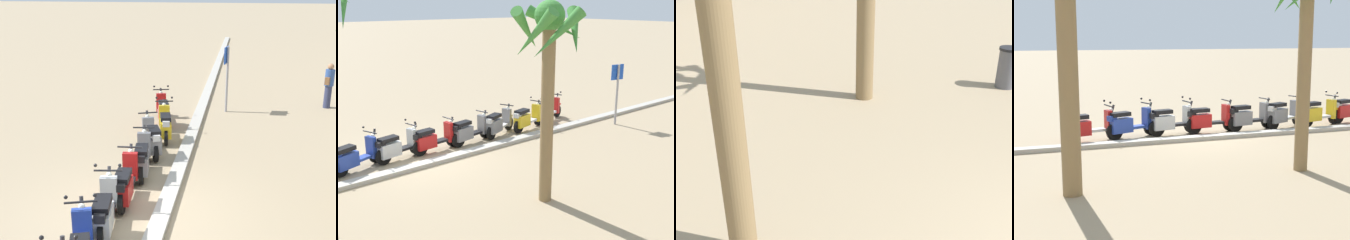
{
  "view_description": "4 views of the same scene",
  "coord_description": "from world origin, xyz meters",
  "views": [
    {
      "loc": [
        7.55,
        1.96,
        4.55
      ],
      "look_at": [
        -2.36,
        0.2,
        1.32
      ],
      "focal_mm": 45.76,
      "sensor_mm": 36.0,
      "label": 1
    },
    {
      "loc": [
        5.94,
        11.03,
        4.69
      ],
      "look_at": [
        -2.26,
        1.21,
        1.12
      ],
      "focal_mm": 44.83,
      "sensor_mm": 36.0,
      "label": 2
    },
    {
      "loc": [
        -4.05,
        2.09,
        3.4
      ],
      "look_at": [
        1.16,
        3.88,
        0.9
      ],
      "focal_mm": 44.92,
      "sensor_mm": 36.0,
      "label": 3
    },
    {
      "loc": [
        5.28,
        13.8,
        3.04
      ],
      "look_at": [
        1.28,
        2.24,
        0.95
      ],
      "focal_mm": 52.16,
      "sensor_mm": 36.0,
      "label": 4
    }
  ],
  "objects": [
    {
      "name": "scooter_red_last_in_row",
      "position": [
        -0.53,
        -0.4,
        0.44
      ],
      "size": [
        1.85,
        0.56,
        1.04
      ],
      "color": "black",
      "rests_on": "ground"
    },
    {
      "name": "scooter_red_tail_end",
      "position": [
        -6.03,
        -0.63,
        0.45
      ],
      "size": [
        1.82,
        0.78,
        1.17
      ],
      "color": "black",
      "rests_on": "ground"
    },
    {
      "name": "ground_plane",
      "position": [
        0.0,
        0.0,
        0.0
      ],
      "size": [
        200.0,
        200.0,
        0.0
      ],
      "primitive_type": "plane",
      "color": "#9E896B"
    },
    {
      "name": "crossing_sign",
      "position": [
        -7.8,
        1.4,
        1.5
      ],
      "size": [
        0.59,
        0.17,
        2.4
      ],
      "color": "#939399",
      "rests_on": "ground"
    },
    {
      "name": "scooter_blue_mid_front",
      "position": [
        2.04,
        -0.42,
        0.45
      ],
      "size": [
        1.77,
        0.83,
        1.17
      ],
      "color": "black",
      "rests_on": "ground"
    },
    {
      "name": "scooter_yellow_lead_nearest",
      "position": [
        -4.53,
        -0.27,
        0.46
      ],
      "size": [
        1.84,
        0.72,
        1.17
      ],
      "color": "black",
      "rests_on": "ground"
    },
    {
      "name": "scooter_grey_gap_after_mid",
      "position": [
        -3.25,
        -0.4,
        0.46
      ],
      "size": [
        1.76,
        0.89,
        1.04
      ],
      "color": "black",
      "rests_on": "ground"
    },
    {
      "name": "palm_tree_near_sign",
      "position": [
        -0.87,
        4.38,
        3.56
      ],
      "size": [
        1.88,
        1.95,
        4.77
      ],
      "color": "olive",
      "rests_on": "ground"
    },
    {
      "name": "curb_strip",
      "position": [
        0.0,
        0.5,
        0.06
      ],
      "size": [
        60.0,
        0.36,
        0.12
      ],
      "primitive_type": "cube",
      "color": "#ADA89E",
      "rests_on": "ground"
    },
    {
      "name": "scooter_grey_second_in_line",
      "position": [
        -1.92,
        -0.35,
        0.45
      ],
      "size": [
        1.83,
        0.64,
        1.04
      ],
      "color": "black",
      "rests_on": "ground"
    },
    {
      "name": "scooter_silver_mid_centre",
      "position": [
        0.71,
        -0.46,
        0.45
      ],
      "size": [
        1.75,
        0.64,
        1.17
      ],
      "color": "black",
      "rests_on": "ground"
    }
  ]
}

